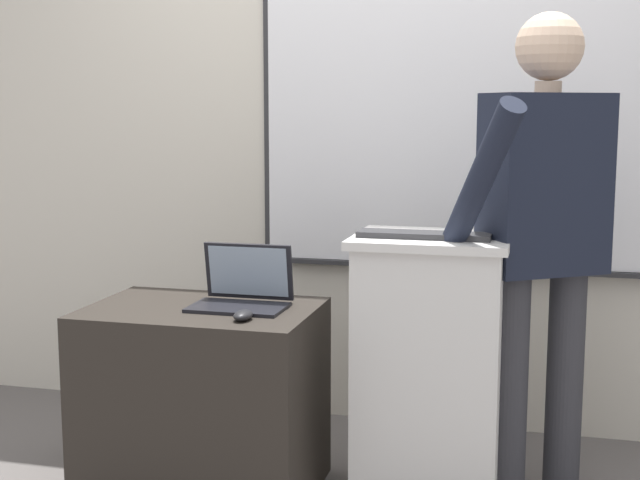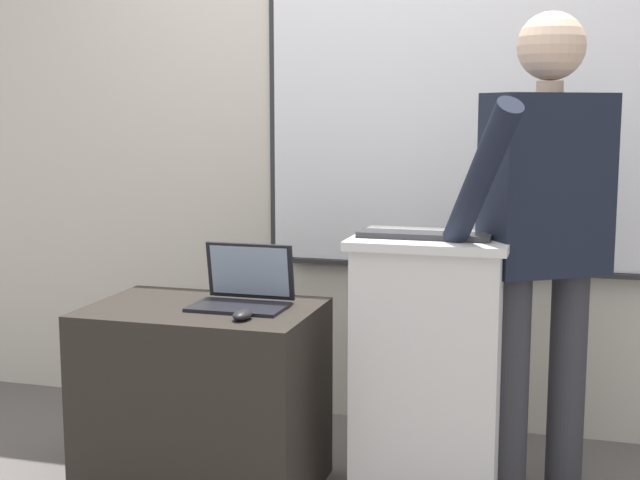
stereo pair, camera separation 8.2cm
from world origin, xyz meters
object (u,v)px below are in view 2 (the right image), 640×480
at_px(computer_mouse_by_laptop, 242,315).
at_px(laptop, 245,288).
at_px(wireless_keyboard, 424,235).
at_px(person_presenter, 545,224).
at_px(lectern_podium, 430,368).
at_px(side_desk, 204,398).

bearing_deg(computer_mouse_by_laptop, laptop, 108.88).
bearing_deg(wireless_keyboard, person_presenter, 18.70).
height_order(person_presenter, laptop, person_presenter).
bearing_deg(computer_mouse_by_laptop, lectern_podium, 27.79).
distance_m(person_presenter, computer_mouse_by_laptop, 1.08).
distance_m(lectern_podium, side_desk, 0.83).
bearing_deg(lectern_podium, person_presenter, 11.65).
height_order(lectern_podium, person_presenter, person_presenter).
distance_m(lectern_podium, wireless_keyboard, 0.49).
height_order(laptop, computer_mouse_by_laptop, laptop).
height_order(side_desk, computer_mouse_by_laptop, computer_mouse_by_laptop).
xyz_separation_m(lectern_podium, side_desk, (-0.80, -0.16, -0.13)).
height_order(side_desk, person_presenter, person_presenter).
bearing_deg(wireless_keyboard, lectern_podium, 70.18).
distance_m(lectern_podium, person_presenter, 0.64).
xyz_separation_m(person_presenter, laptop, (-1.03, -0.17, -0.25)).
xyz_separation_m(lectern_podium, computer_mouse_by_laptop, (-0.59, -0.31, 0.22)).
bearing_deg(side_desk, person_presenter, 11.47).
xyz_separation_m(side_desk, person_presenter, (1.17, 0.24, 0.65)).
xyz_separation_m(side_desk, laptop, (0.14, 0.07, 0.41)).
bearing_deg(lectern_podium, side_desk, -168.62).
distance_m(person_presenter, wireless_keyboard, 0.42).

